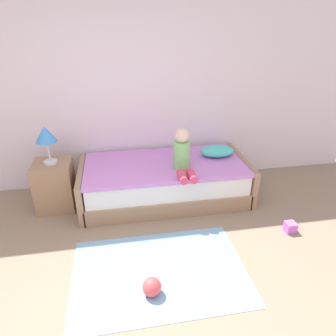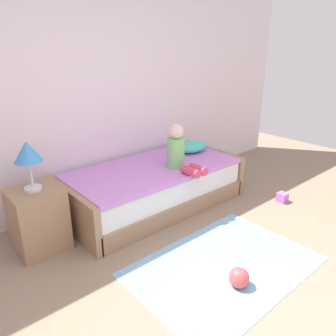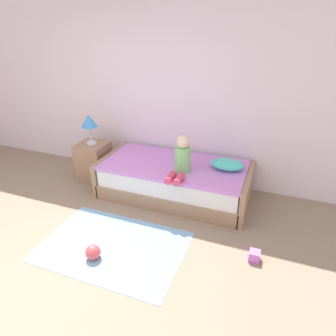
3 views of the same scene
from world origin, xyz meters
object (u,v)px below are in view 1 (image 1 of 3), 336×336
object	(u,v)px
table_lamp	(46,136)
toy_block	(290,227)
pillow	(217,151)
child_figure	(183,154)
bed	(165,181)
toy_ball	(152,287)
nightstand	(55,185)

from	to	relation	value
table_lamp	toy_block	world-z (taller)	table_lamp
toy_block	pillow	bearing A→B (deg)	116.88
table_lamp	child_figure	xyz separation A→B (m)	(1.53, -0.25, -0.23)
bed	pillow	distance (m)	0.79
table_lamp	child_figure	distance (m)	1.56
child_figure	pillow	world-z (taller)	child_figure
table_lamp	pillow	world-z (taller)	table_lamp
toy_ball	table_lamp	bearing A→B (deg)	122.22
nightstand	table_lamp	xyz separation A→B (m)	(0.00, 0.00, 0.64)
pillow	toy_ball	bearing A→B (deg)	-123.46
table_lamp	pillow	xyz separation A→B (m)	(2.06, 0.08, -0.37)
child_figure	toy_block	distance (m)	1.45
bed	toy_block	world-z (taller)	bed
toy_ball	pillow	bearing A→B (deg)	56.54
nightstand	pillow	distance (m)	2.08
pillow	toy_ball	world-z (taller)	pillow
nightstand	toy_ball	size ratio (longest dim) A/B	3.61
child_figure	toy_ball	xyz separation A→B (m)	(-0.54, -1.31, -0.62)
toy_ball	child_figure	bearing A→B (deg)	67.44
table_lamp	toy_ball	world-z (taller)	table_lamp
table_lamp	toy_ball	xyz separation A→B (m)	(0.98, -1.56, -0.85)
bed	table_lamp	distance (m)	1.52
bed	pillow	world-z (taller)	pillow
pillow	toy_block	world-z (taller)	pillow
toy_ball	toy_block	xyz separation A→B (m)	(1.62, 0.58, -0.03)
pillow	bed	bearing A→B (deg)	-172.02
child_figure	pillow	bearing A→B (deg)	31.40
nightstand	toy_ball	distance (m)	1.85
nightstand	toy_ball	bearing A→B (deg)	-57.78
nightstand	toy_block	xyz separation A→B (m)	(2.60, -0.97, -0.24)
table_lamp	toy_block	size ratio (longest dim) A/B	4.00
nightstand	pillow	world-z (taller)	pillow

